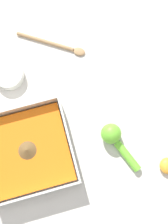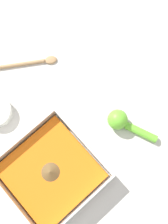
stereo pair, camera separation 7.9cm
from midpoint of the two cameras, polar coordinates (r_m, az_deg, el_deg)
ground_plane at (r=0.82m, az=-7.42°, el=-9.45°), size 4.00×4.00×0.00m
square_dish at (r=0.80m, az=-9.24°, el=-9.00°), size 0.26×0.26×0.07m
spice_bowl at (r=0.87m, az=-13.58°, el=7.27°), size 0.10×0.10×0.03m
lemon_squeezer at (r=0.80m, az=9.37°, el=-6.25°), size 0.16×0.09×0.06m
lemon_half at (r=0.85m, az=20.37°, el=-11.55°), size 0.05×0.05×0.03m
wooden_spoon at (r=0.90m, az=-3.91°, el=13.96°), size 0.15×0.21×0.01m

